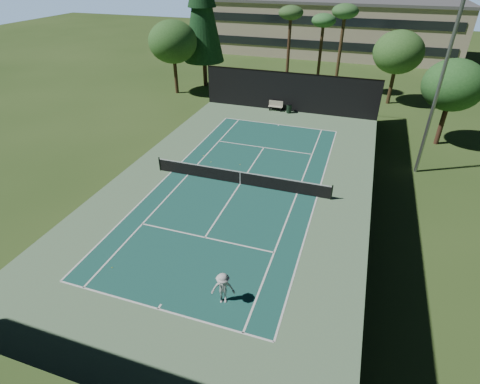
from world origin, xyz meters
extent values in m
plane|color=#304B1C|center=(0.00, 0.00, 0.00)|extent=(160.00, 160.00, 0.00)
cube|color=#5E835C|center=(0.00, 0.00, 0.01)|extent=(18.00, 32.00, 0.01)
cube|color=#1A5349|center=(0.00, 0.00, 0.01)|extent=(10.97, 23.77, 0.01)
cube|color=white|center=(0.00, -11.88, 0.02)|extent=(10.97, 0.10, 0.01)
cube|color=white|center=(0.00, 11.88, 0.02)|extent=(10.97, 0.10, 0.01)
cube|color=white|center=(0.00, -6.40, 0.02)|extent=(8.23, 0.10, 0.01)
cube|color=white|center=(0.00, 6.40, 0.02)|extent=(8.23, 0.10, 0.01)
cube|color=white|center=(-5.49, 0.00, 0.02)|extent=(0.10, 23.77, 0.01)
cube|color=white|center=(5.49, 0.00, 0.02)|extent=(0.10, 23.77, 0.01)
cube|color=white|center=(-4.12, 0.00, 0.02)|extent=(0.10, 23.77, 0.01)
cube|color=white|center=(4.12, 0.00, 0.02)|extent=(0.10, 23.77, 0.01)
cube|color=white|center=(0.00, 0.00, 0.02)|extent=(0.10, 12.80, 0.01)
cube|color=white|center=(0.00, -11.73, 0.02)|extent=(0.10, 0.30, 0.01)
cube|color=white|center=(0.00, 11.73, 0.02)|extent=(0.10, 0.30, 0.01)
cylinder|color=black|center=(-6.40, 0.00, 0.55)|extent=(0.10, 0.10, 1.10)
cylinder|color=black|center=(6.40, 0.00, 0.55)|extent=(0.10, 0.10, 1.10)
cube|color=black|center=(0.00, 0.00, 0.50)|extent=(12.80, 0.02, 0.92)
cube|color=white|center=(0.00, 0.00, 0.98)|extent=(12.80, 0.04, 0.07)
cube|color=white|center=(0.00, 0.00, 0.50)|extent=(0.05, 0.03, 0.92)
cube|color=black|center=(0.00, 16.00, 2.00)|extent=(18.00, 0.04, 4.00)
cube|color=black|center=(0.00, -16.00, 2.00)|extent=(18.00, 0.04, 4.00)
cube|color=black|center=(9.00, 0.00, 2.00)|extent=(0.04, 32.00, 4.00)
cube|color=black|center=(-9.00, 0.00, 2.00)|extent=(0.04, 32.00, 4.00)
cube|color=black|center=(0.00, 16.00, 4.00)|extent=(18.00, 0.06, 0.06)
imported|color=silver|center=(2.69, -10.49, 0.86)|extent=(1.25, 0.96, 1.71)
sphere|color=#CCD831|center=(-3.61, -10.24, 0.03)|extent=(0.06, 0.06, 0.06)
sphere|color=#C7DD32|center=(-4.24, 3.28, 0.04)|extent=(0.07, 0.07, 0.07)
sphere|color=gold|center=(-0.92, 2.75, 0.03)|extent=(0.06, 0.06, 0.06)
sphere|color=#D7EB35|center=(-3.25, 2.43, 0.03)|extent=(0.07, 0.07, 0.07)
cube|color=#B9B39A|center=(-1.30, 15.62, 0.45)|extent=(1.50, 0.45, 0.05)
cube|color=beige|center=(-1.30, 15.82, 0.75)|extent=(1.50, 0.06, 0.55)
cube|color=black|center=(-1.90, 15.62, 0.21)|extent=(0.06, 0.40, 0.42)
cube|color=black|center=(-0.70, 15.62, 0.21)|extent=(0.06, 0.40, 0.42)
cylinder|color=black|center=(0.20, 15.43, 0.45)|extent=(0.52, 0.52, 0.90)
cylinder|color=black|center=(0.20, 15.43, 0.92)|extent=(0.56, 0.56, 0.05)
cylinder|color=#4E3221|center=(-12.00, 22.00, 1.80)|extent=(0.50, 0.50, 3.60)
cone|color=#14391A|center=(-12.00, 22.00, 9.00)|extent=(4.80, 4.80, 12.00)
cylinder|color=#49311F|center=(-2.00, 24.00, 4.28)|extent=(0.36, 0.36, 8.55)
ellipsoid|color=#335A28|center=(-2.00, 24.00, 8.55)|extent=(2.80, 2.80, 1.54)
cylinder|color=#45301D|center=(1.50, 26.00, 3.83)|extent=(0.36, 0.36, 7.65)
ellipsoid|color=#306A31|center=(1.50, 26.00, 7.65)|extent=(2.80, 2.80, 1.54)
cylinder|color=#4D3821|center=(4.00, 23.00, 4.50)|extent=(0.36, 0.36, 9.00)
ellipsoid|color=#2F602B|center=(4.00, 23.00, 9.00)|extent=(2.80, 2.80, 1.54)
cylinder|color=#46321E|center=(10.00, 22.00, 1.76)|extent=(0.40, 0.40, 3.52)
ellipsoid|color=#305E24|center=(10.00, 22.00, 5.44)|extent=(5.12, 5.12, 4.35)
cylinder|color=#4F3022|center=(14.00, 12.00, 1.65)|extent=(0.40, 0.40, 3.30)
ellipsoid|color=#255A23|center=(14.00, 12.00, 5.10)|extent=(4.80, 4.80, 4.08)
cylinder|color=#4D3421|center=(-14.00, 18.00, 1.87)|extent=(0.40, 0.40, 3.74)
ellipsoid|color=#2D5E24|center=(-14.00, 18.00, 5.78)|extent=(5.44, 5.44, 4.62)
cube|color=#C0AE95|center=(0.00, 46.00, 4.00)|extent=(40.00, 12.00, 8.00)
cube|color=#59595B|center=(0.00, 46.00, 8.10)|extent=(40.50, 12.50, 0.40)
cube|color=black|center=(0.00, 39.95, 2.40)|extent=(38.00, 0.15, 1.20)
cube|color=black|center=(0.00, 39.95, 5.80)|extent=(38.00, 0.15, 1.20)
cylinder|color=gray|center=(12.00, 6.00, 6.00)|extent=(0.24, 0.24, 12.00)
camera|label=1|loc=(7.30, -21.79, 13.67)|focal=28.00mm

